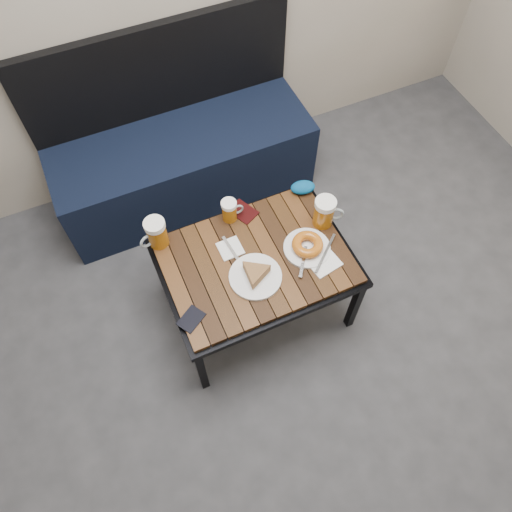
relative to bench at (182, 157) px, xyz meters
name	(u,v)px	position (x,y,z in m)	size (l,w,h in m)	color
ground	(328,478)	(0.00, -1.76, -0.27)	(4.00, 4.00, 0.00)	#2D2D30
room_shell	(316,76)	(0.00, -1.26, 1.48)	(4.00, 4.00, 4.00)	gray
bench	(182,157)	(0.00, 0.00, 0.00)	(1.40, 0.50, 0.95)	black
cafe_table	(256,264)	(0.06, -0.88, 0.16)	(0.84, 0.62, 0.47)	black
beer_mug_left	(156,233)	(-0.31, -0.62, 0.28)	(0.14, 0.11, 0.15)	#A0580C
beer_mug_centre	(230,210)	(0.04, -0.62, 0.26)	(0.11, 0.07, 0.12)	#A0580C
beer_mug_right	(325,212)	(0.42, -0.82, 0.28)	(0.15, 0.12, 0.15)	#A0580C
plate_pie	(255,275)	(0.02, -0.96, 0.22)	(0.23, 0.23, 0.06)	white
plate_bagel	(307,246)	(0.29, -0.92, 0.22)	(0.25, 0.24, 0.06)	white
napkin_left	(230,248)	(-0.03, -0.78, 0.20)	(0.10, 0.14, 0.01)	white
napkin_right	(324,263)	(0.32, -1.02, 0.20)	(0.15, 0.13, 0.01)	white
passport_navy	(191,319)	(-0.30, -1.03, 0.20)	(0.08, 0.11, 0.01)	black
passport_burgundy	(243,212)	(0.11, -0.62, 0.20)	(0.09, 0.13, 0.01)	black
knit_pouch	(303,187)	(0.42, -0.62, 0.23)	(0.12, 0.08, 0.05)	navy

